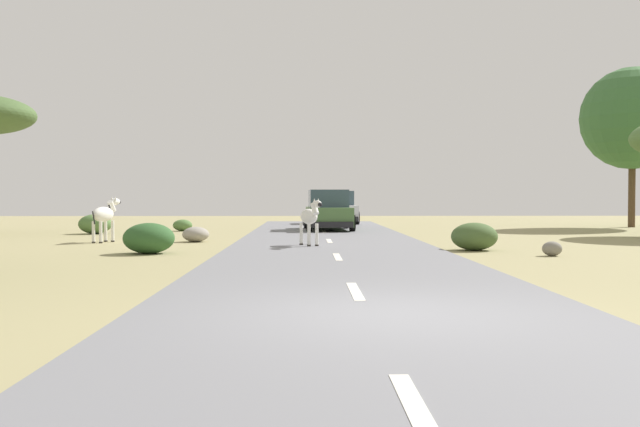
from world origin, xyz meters
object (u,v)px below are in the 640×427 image
(rock_0, at_px, (196,234))
(bush_3, at_px, (95,224))
(bush_1, at_px, (474,237))
(zebra_2, at_px, (105,215))
(rock_1, at_px, (552,249))
(bush_0, at_px, (183,225))
(zebra_0, at_px, (310,217))
(car_0, at_px, (337,209))
(car_1, at_px, (328,211))
(bush_2, at_px, (149,238))
(tree_3, at_px, (633,118))

(rock_0, bearing_deg, bush_3, 133.84)
(bush_1, distance_m, rock_0, 9.14)
(zebra_2, height_order, bush_3, zebra_2)
(bush_1, relative_size, rock_1, 2.57)
(bush_1, xyz_separation_m, rock_1, (1.51, -1.87, -0.20))
(bush_0, bearing_deg, zebra_0, -60.69)
(bush_1, height_order, bush_3, bush_3)
(rock_1, bearing_deg, zebra_2, 156.73)
(car_0, bearing_deg, zebra_0, 81.10)
(car_1, bearing_deg, bush_2, 64.65)
(bush_1, bearing_deg, zebra_0, 164.48)
(tree_3, height_order, bush_0, tree_3)
(tree_3, relative_size, rock_1, 15.56)
(car_0, bearing_deg, car_1, 80.86)
(zebra_0, xyz_separation_m, zebra_2, (-6.69, 2.35, 0.01))
(zebra_2, distance_m, bush_3, 5.51)
(zebra_0, relative_size, tree_3, 0.18)
(car_1, xyz_separation_m, bush_1, (3.70, -11.05, -0.46))
(zebra_2, bearing_deg, bush_3, 126.97)
(bush_0, height_order, rock_0, bush_0)
(rock_1, bearing_deg, bush_3, 143.95)
(zebra_0, height_order, rock_0, zebra_0)
(car_0, height_order, rock_1, car_0)
(car_0, relative_size, bush_2, 3.31)
(car_0, bearing_deg, bush_2, 69.43)
(zebra_2, relative_size, rock_1, 3.10)
(zebra_0, relative_size, bush_2, 1.05)
(tree_3, distance_m, bush_1, 18.88)
(bush_2, relative_size, rock_1, 2.69)
(tree_3, height_order, bush_3, tree_3)
(car_0, xyz_separation_m, bush_1, (3.03, -18.10, -0.46))
(bush_0, bearing_deg, rock_0, -76.68)
(zebra_2, height_order, tree_3, tree_3)
(zebra_2, bearing_deg, car_1, 61.64)
(car_1, distance_m, rock_1, 13.94)
(zebra_2, relative_size, car_1, 0.35)
(bush_3, bearing_deg, rock_0, -46.16)
(zebra_0, distance_m, tree_3, 20.98)
(bush_2, bearing_deg, bush_1, 5.96)
(zebra_2, xyz_separation_m, tree_3, (22.45, 10.77, 4.39))
(bush_3, relative_size, rock_0, 1.44)
(car_0, relative_size, bush_3, 3.38)
(bush_0, height_order, bush_2, bush_2)
(zebra_0, xyz_separation_m, bush_2, (-4.23, -2.18, -0.48))
(zebra_2, xyz_separation_m, car_1, (7.55, 7.43, -0.05))
(bush_0, bearing_deg, tree_3, 9.07)
(zebra_0, xyz_separation_m, bush_3, (-8.56, 7.51, -0.49))
(zebra_0, bearing_deg, bush_2, 6.16)
(bush_2, height_order, rock_1, bush_2)
(car_0, height_order, bush_0, car_0)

